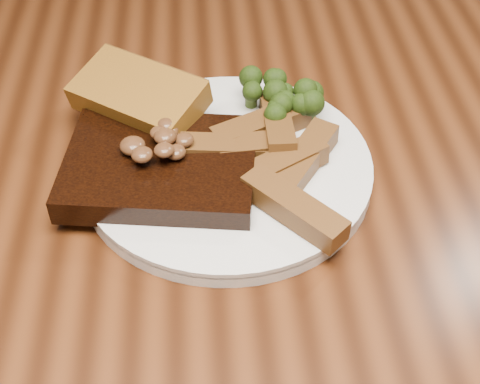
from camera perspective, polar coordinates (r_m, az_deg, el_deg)
The scene contains 9 objects.
dining_table at distance 0.64m, azimuth -0.69°, elevation -6.72°, with size 1.60×0.90×0.75m.
chair_far at distance 1.24m, azimuth -12.35°, elevation 8.60°, with size 0.48×0.48×0.83m.
plate at distance 0.59m, azimuth -1.10°, elevation 1.99°, with size 0.25×0.25×0.01m, color white.
steak at distance 0.57m, azimuth -6.80°, elevation 2.12°, with size 0.16×0.12×0.02m, color black.
steak_bone at distance 0.53m, azimuth -6.85°, elevation -2.13°, with size 0.13×0.01×0.02m, color beige.
mushroom_pile at distance 0.56m, azimuth -6.37°, elevation 4.71°, with size 0.06×0.06×0.03m, color #57321B, non-canonical shape.
garlic_bread at distance 0.63m, azimuth -8.45°, elevation 6.69°, with size 0.12×0.06×0.03m, color #9B5D1C.
potato_wedges at distance 0.57m, azimuth 4.13°, elevation 2.55°, with size 0.12×0.12×0.02m, color brown, non-canonical shape.
broccoli_cluster at distance 0.63m, azimuth 3.37°, elevation 8.00°, with size 0.07×0.07×0.04m, color #21360C, non-canonical shape.
Camera 1 is at (-0.02, -0.40, 1.16)m, focal length 50.00 mm.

